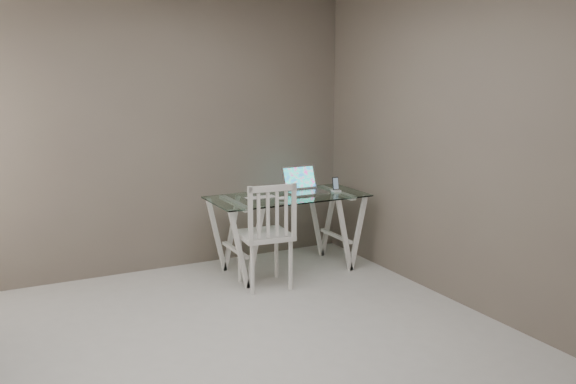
# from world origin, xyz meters

# --- Properties ---
(room) EXTENTS (4.50, 4.52, 2.71)m
(room) POSITION_xyz_m (-0.06, 0.02, 1.72)
(room) COLOR beige
(room) RESTS_ON ground
(desk) EXTENTS (1.50, 0.70, 0.75)m
(desk) POSITION_xyz_m (1.11, 1.61, 0.38)
(desk) COLOR silver
(desk) RESTS_ON ground
(chair) EXTENTS (0.48, 0.48, 0.97)m
(chair) POSITION_xyz_m (0.72, 1.24, 0.54)
(chair) COLOR silver
(chair) RESTS_ON ground
(laptop) EXTENTS (0.36, 0.34, 0.25)m
(laptop) POSITION_xyz_m (1.34, 1.71, 0.81)
(laptop) COLOR #B5B5BA
(laptop) RESTS_ON desk
(keyboard) EXTENTS (0.31, 0.13, 0.01)m
(keyboard) POSITION_xyz_m (0.83, 1.64, 0.75)
(keyboard) COLOR silver
(keyboard) RESTS_ON desk
(mouse) EXTENTS (0.10, 0.06, 0.03)m
(mouse) POSITION_xyz_m (0.98, 1.47, 0.76)
(mouse) COLOR white
(mouse) RESTS_ON desk
(phone_dock) EXTENTS (0.08, 0.08, 0.14)m
(phone_dock) POSITION_xyz_m (1.63, 1.59, 0.79)
(phone_dock) COLOR white
(phone_dock) RESTS_ON desk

